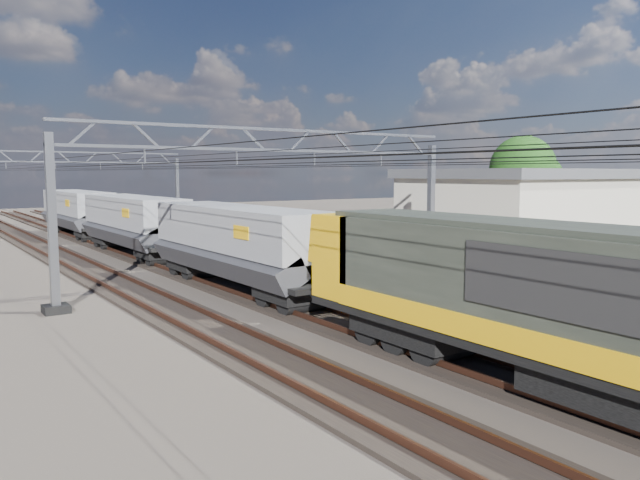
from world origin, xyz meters
TOP-DOWN VIEW (x-y plane):
  - ground at (0.00, 0.00)m, footprint 160.00×160.00m
  - track_outer_west at (-6.00, 0.00)m, footprint 2.60×140.00m
  - track_loco at (-2.00, 0.00)m, footprint 2.60×140.00m
  - track_inner_east at (2.00, 0.00)m, footprint 2.60×140.00m
  - track_outer_east at (6.00, 0.00)m, footprint 2.60×140.00m
  - catenary_gantry_mid at (0.00, 4.00)m, footprint 19.90×0.90m
  - catenary_gantry_far at (0.00, 40.00)m, footprint 19.90×0.90m
  - overhead_wires at (0.00, 8.00)m, footprint 12.03×140.00m
  - hopper_wagon_lead at (-2.00, 3.94)m, footprint 3.38×13.00m
  - hopper_wagon_mid at (-2.00, 18.14)m, footprint 3.38×13.00m
  - hopper_wagon_third at (-2.00, 32.34)m, footprint 3.38×13.00m
  - industrial_shed at (22.00, 6.00)m, footprint 18.60×10.60m
  - tree_far at (30.32, 13.79)m, footprint 5.95×5.55m

SIDE VIEW (x-z plane):
  - ground at x=0.00m, z-range 0.00..0.00m
  - track_outer_west at x=-6.00m, z-range -0.08..0.22m
  - track_loco at x=-2.00m, z-range -0.08..0.22m
  - track_inner_east at x=2.00m, z-range -0.08..0.22m
  - track_outer_east at x=6.00m, z-range -0.08..0.22m
  - hopper_wagon_lead at x=-2.00m, z-range 0.60..3.86m
  - hopper_wagon_mid at x=-2.00m, z-range 0.60..3.86m
  - hopper_wagon_third at x=-2.00m, z-range 0.60..3.86m
  - industrial_shed at x=22.00m, z-range 0.03..5.43m
  - catenary_gantry_mid at x=0.00m, z-range 0.35..7.46m
  - catenary_gantry_far at x=0.00m, z-range 0.35..7.46m
  - tree_far at x=30.32m, z-range 1.15..9.46m
  - overhead_wires at x=0.00m, z-range 5.48..6.02m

